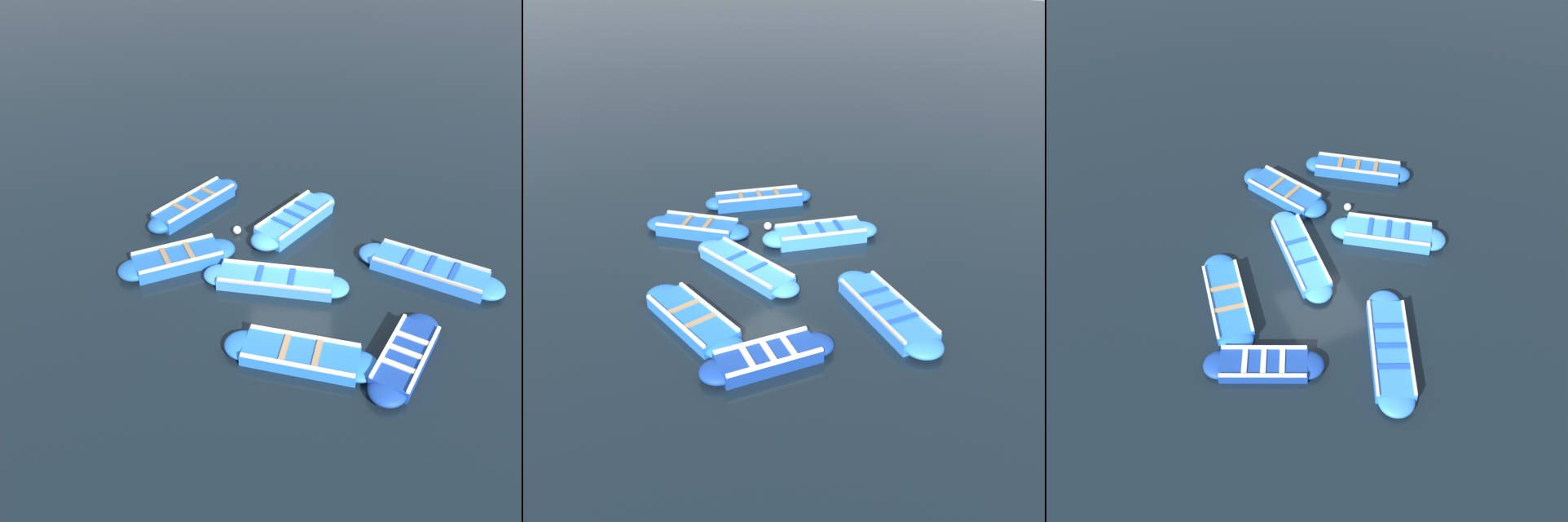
% 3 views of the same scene
% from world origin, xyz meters
% --- Properties ---
extents(ground_plane, '(120.00, 120.00, 0.00)m').
position_xyz_m(ground_plane, '(0.00, 0.00, 0.00)').
color(ground_plane, black).
extents(boat_broadside, '(2.38, 3.37, 0.44)m').
position_xyz_m(boat_broadside, '(0.04, 3.19, 0.19)').
color(boat_broadside, '#1E59AD').
rests_on(boat_broadside, ground).
extents(boat_outer_right, '(3.42, 2.66, 0.46)m').
position_xyz_m(boat_outer_right, '(2.82, 3.23, 0.20)').
color(boat_outer_right, '#1E59AD').
rests_on(boat_outer_right, ground).
extents(boat_drifting, '(1.11, 3.96, 0.37)m').
position_xyz_m(boat_drifting, '(-0.57, 0.41, 0.16)').
color(boat_drifting, '#3884E0').
rests_on(boat_drifting, ground).
extents(boat_bow_out, '(3.28, 2.08, 0.39)m').
position_xyz_m(boat_bow_out, '(-3.01, -2.80, 0.17)').
color(boat_bow_out, navy).
rests_on(boat_bow_out, ground).
extents(boat_centre, '(1.48, 3.77, 0.37)m').
position_xyz_m(boat_centre, '(-3.20, -0.39, 0.16)').
color(boat_centre, blue).
rests_on(boat_centre, ground).
extents(boat_tucked, '(2.44, 4.07, 0.40)m').
position_xyz_m(boat_tucked, '(0.28, -3.72, 0.17)').
color(boat_tucked, blue).
rests_on(boat_tucked, ground).
extents(boat_mid_row, '(3.50, 2.77, 0.46)m').
position_xyz_m(boat_mid_row, '(2.28, 0.07, 0.20)').
color(boat_mid_row, '#3884E0').
rests_on(boat_mid_row, ground).
extents(buoy_orange_near, '(0.25, 0.25, 0.25)m').
position_xyz_m(buoy_orange_near, '(1.70, 1.75, 0.12)').
color(buoy_orange_near, silver).
rests_on(buoy_orange_near, ground).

